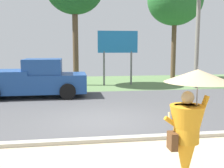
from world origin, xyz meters
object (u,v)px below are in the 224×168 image
at_px(pickup_truck, 34,79).
at_px(utility_pole, 198,32).
at_px(monk_pedestrian, 189,122).
at_px(tree_right_mid, 175,1).
at_px(roadside_billboard, 118,46).

relative_size(pickup_truck, utility_pole, 0.81).
distance_m(pickup_truck, utility_pole, 9.74).
bearing_deg(monk_pedestrian, utility_pole, 66.59).
distance_m(monk_pedestrian, pickup_truck, 10.16).
xyz_separation_m(utility_pole, tree_right_mid, (0.40, 4.75, 2.58)).
height_order(pickup_truck, tree_right_mid, tree_right_mid).
xyz_separation_m(roadside_billboard, tree_right_mid, (4.84, 2.71, 3.40)).
distance_m(monk_pedestrian, roadside_billboard, 13.10).
bearing_deg(tree_right_mid, roadside_billboard, -150.74).
bearing_deg(roadside_billboard, tree_right_mid, 29.26).
distance_m(roadside_billboard, tree_right_mid, 6.51).
distance_m(monk_pedestrian, tree_right_mid, 17.41).
bearing_deg(pickup_truck, utility_pole, 9.91).
relative_size(monk_pedestrian, pickup_truck, 0.41).
relative_size(utility_pole, roadside_billboard, 1.83).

